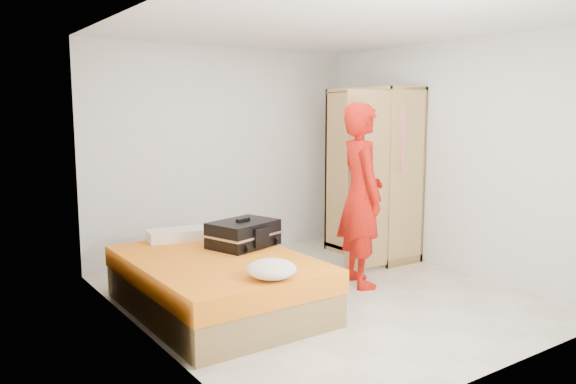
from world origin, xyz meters
TOP-DOWN VIEW (x-y plane):
  - room at (0.00, 0.00)m, footprint 4.00×4.02m
  - bed at (-1.05, 0.22)m, footprint 1.42×2.02m
  - wardrobe at (1.45, 0.86)m, footprint 1.17×1.20m
  - person at (0.56, 0.07)m, footprint 0.67×0.81m
  - suitcase at (-0.64, 0.44)m, footprint 0.76×0.64m
  - round_cushion at (-1.00, -0.62)m, footprint 0.40×0.40m
  - pillow at (-1.06, 1.07)m, footprint 0.64×0.40m

SIDE VIEW (x-z plane):
  - bed at x=-1.05m, z-range 0.00..0.50m
  - pillow at x=-1.06m, z-range 0.50..0.61m
  - round_cushion at x=-1.00m, z-range 0.50..0.65m
  - suitcase at x=-0.64m, z-range 0.48..0.77m
  - person at x=0.56m, z-range 0.00..1.90m
  - wardrobe at x=1.45m, z-range -0.05..2.05m
  - room at x=0.00m, z-range 0.00..2.60m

